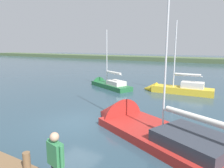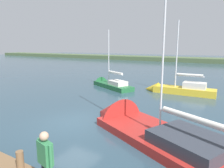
# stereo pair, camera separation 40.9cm
# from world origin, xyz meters

# --- Properties ---
(ground_plane) EXTENTS (200.00, 200.00, 0.00)m
(ground_plane) POSITION_xyz_m (0.00, 0.00, 0.00)
(ground_plane) COLOR #2D4756
(far_shoreline) EXTENTS (180.00, 8.00, 2.40)m
(far_shoreline) POSITION_xyz_m (0.00, -54.08, 0.00)
(far_shoreline) COLOR #4C603D
(far_shoreline) RESTS_ON ground_plane
(mooring_post_near) EXTENTS (0.23, 0.23, 0.61)m
(mooring_post_near) POSITION_xyz_m (-2.46, 5.33, 0.96)
(mooring_post_near) COLOR brown
(mooring_post_near) RESTS_ON dock_pier
(sailboat_inner_slip) EXTENTS (6.78, 1.78, 7.53)m
(sailboat_inner_slip) POSITION_xyz_m (-3.25, -11.15, 0.26)
(sailboat_inner_slip) COLOR gold
(sailboat_inner_slip) RESTS_ON ground_plane
(sailboat_far_left) EXTENTS (6.87, 4.38, 7.05)m
(sailboat_far_left) POSITION_xyz_m (4.33, -10.45, 0.16)
(sailboat_far_left) COLOR #236638
(sailboat_far_left) RESTS_ON ground_plane
(sailboat_near_dock) EXTENTS (11.00, 7.01, 12.67)m
(sailboat_near_dock) POSITION_xyz_m (-3.86, -0.83, 0.09)
(sailboat_near_dock) COLOR #B22823
(sailboat_near_dock) RESTS_ON ground_plane
(person_on_dock) EXTENTS (0.65, 0.32, 1.78)m
(person_on_dock) POSITION_xyz_m (-4.10, 5.66, 1.69)
(person_on_dock) COLOR #28282D
(person_on_dock) RESTS_ON dock_pier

